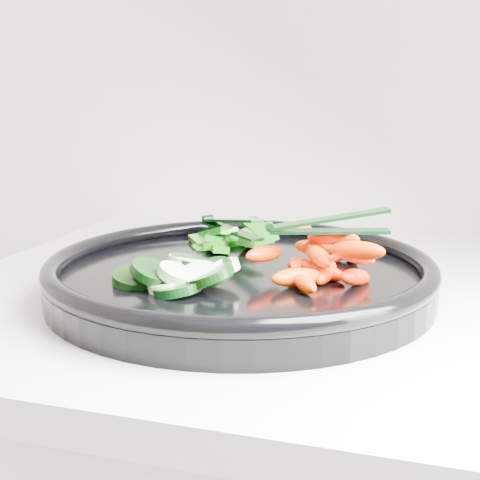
% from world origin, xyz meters
% --- Properties ---
extents(veggie_tray, '(0.39, 0.39, 0.04)m').
position_xyz_m(veggie_tray, '(-0.70, 1.65, 0.95)').
color(veggie_tray, black).
rests_on(veggie_tray, counter).
extents(cucumber_pile, '(0.13, 0.11, 0.04)m').
position_xyz_m(cucumber_pile, '(-0.75, 1.59, 0.96)').
color(cucumber_pile, black).
rests_on(cucumber_pile, veggie_tray).
extents(carrot_pile, '(0.14, 0.16, 0.05)m').
position_xyz_m(carrot_pile, '(-0.62, 1.65, 0.97)').
color(carrot_pile, '#ED4400').
rests_on(carrot_pile, veggie_tray).
extents(pepper_pile, '(0.11, 0.11, 0.04)m').
position_xyz_m(pepper_pile, '(-0.74, 1.74, 0.96)').
color(pepper_pile, '#206009').
rests_on(pepper_pile, veggie_tray).
extents(tong_carrot, '(0.11, 0.05, 0.02)m').
position_xyz_m(tong_carrot, '(-0.62, 1.65, 1.00)').
color(tong_carrot, black).
rests_on(tong_carrot, carrot_pile).
extents(tong_pepper, '(0.09, 0.09, 0.02)m').
position_xyz_m(tong_pepper, '(-0.74, 1.74, 0.98)').
color(tong_pepper, black).
rests_on(tong_pepper, pepper_pile).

